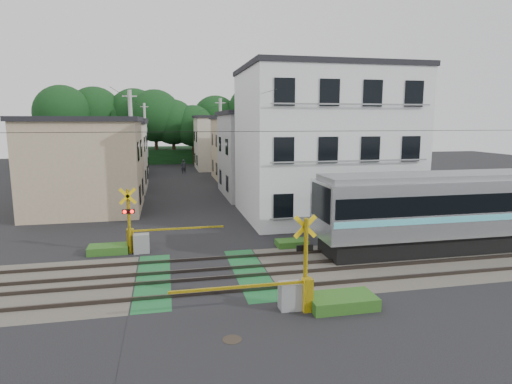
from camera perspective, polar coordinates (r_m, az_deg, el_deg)
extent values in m
plane|color=black|center=(17.26, -7.10, -11.06)|extent=(120.00, 120.00, 0.00)
cube|color=#47423A|center=(17.26, -7.10, -11.05)|extent=(120.00, 6.00, 0.00)
cube|color=black|center=(17.26, -7.10, -11.04)|extent=(5.20, 120.00, 0.00)
cube|color=#145126|center=(17.22, -13.53, -11.28)|extent=(1.30, 6.00, 0.00)
cube|color=#145126|center=(17.50, -0.78, -10.66)|extent=(1.30, 6.00, 0.00)
cube|color=#3F3833|center=(15.47, -6.47, -13.25)|extent=(120.00, 0.08, 0.14)
cube|color=#3F3833|center=(16.77, -6.95, -11.42)|extent=(120.00, 0.08, 0.14)
cube|color=#3F3833|center=(17.70, -7.24, -10.28)|extent=(120.00, 0.08, 0.14)
cube|color=#3F3833|center=(19.02, -7.60, -8.88)|extent=(120.00, 0.08, 0.14)
cube|color=black|center=(23.80, 28.75, -5.32)|extent=(16.85, 2.32, 0.88)
cube|color=black|center=(20.43, 15.43, -7.19)|extent=(2.34, 2.14, 0.58)
cube|color=silver|center=(23.46, 29.08, -1.28)|extent=(17.55, 2.73, 2.53)
cube|color=black|center=(23.41, 29.14, -0.54)|extent=(17.27, 2.77, 0.86)
cube|color=#5BD1E5|center=(23.52, 29.01, -2.13)|extent=(17.37, 2.76, 0.27)
cube|color=slate|center=(23.27, 29.36, 2.08)|extent=(17.20, 2.24, 0.23)
cube|color=black|center=(18.87, 8.74, -1.35)|extent=(0.10, 2.35, 1.52)
cylinder|color=yellow|center=(13.99, 6.62, -9.49)|extent=(0.14, 0.14, 3.00)
cube|color=yellow|center=(13.74, 6.58, -4.62)|extent=(0.77, 0.05, 0.77)
cube|color=yellow|center=(13.74, 6.58, -4.62)|extent=(0.77, 0.05, 0.77)
cube|color=black|center=(13.92, 6.53, -7.41)|extent=(0.55, 0.05, 0.20)
sphere|color=#FF0C07|center=(13.93, 5.82, -7.39)|extent=(0.16, 0.16, 0.16)
sphere|color=#FF0C07|center=(14.03, 7.07, -7.30)|extent=(0.16, 0.16, 0.16)
cube|color=gray|center=(14.22, 4.57, -13.66)|extent=(0.70, 0.50, 0.90)
cube|color=yellow|center=(14.10, 6.88, -13.46)|extent=(0.30, 0.30, 1.10)
cube|color=yellow|center=(13.42, -2.44, -12.55)|extent=(4.20, 0.08, 0.08)
cylinder|color=yellow|center=(20.31, -16.56, -3.82)|extent=(0.14, 0.14, 3.00)
cube|color=yellow|center=(19.98, -16.74, -0.54)|extent=(0.77, 0.05, 0.77)
cube|color=yellow|center=(19.98, -16.74, -0.54)|extent=(0.77, 0.05, 0.77)
cube|color=black|center=(20.10, -16.65, -2.50)|extent=(0.55, 0.05, 0.20)
sphere|color=#FF0C07|center=(20.06, -17.12, -2.55)|extent=(0.16, 0.16, 0.16)
sphere|color=#FF0C07|center=(20.03, -16.21, -2.52)|extent=(0.16, 0.16, 0.16)
cube|color=gray|center=(20.53, -15.02, -6.64)|extent=(0.70, 0.50, 0.90)
cube|color=yellow|center=(20.78, -16.38, -6.22)|extent=(0.30, 0.30, 1.10)
cube|color=yellow|center=(20.60, -10.17, -4.82)|extent=(4.20, 0.08, 0.08)
cube|color=white|center=(27.47, 8.95, 6.16)|extent=(10.00, 8.00, 9.00)
cube|color=black|center=(27.60, 9.20, 15.83)|extent=(10.20, 8.16, 0.30)
cube|color=black|center=(22.88, 3.68, -1.97)|extent=(1.10, 0.06, 1.40)
cube|color=black|center=(23.65, 9.40, -1.71)|extent=(1.10, 0.06, 1.40)
cube|color=black|center=(24.64, 14.72, -1.44)|extent=(1.10, 0.06, 1.40)
cube|color=black|center=(25.83, 19.58, -1.19)|extent=(1.10, 0.06, 1.40)
cube|color=gray|center=(24.06, 12.33, -3.07)|extent=(9.00, 0.06, 0.08)
cube|color=black|center=(22.48, 3.76, 5.54)|extent=(1.10, 0.06, 1.40)
cube|color=black|center=(23.27, 9.60, 5.56)|extent=(1.10, 0.06, 1.40)
cube|color=black|center=(24.27, 15.01, 5.53)|extent=(1.10, 0.06, 1.40)
cube|color=black|center=(25.48, 19.96, 5.46)|extent=(1.10, 0.06, 1.40)
cube|color=gray|center=(23.60, 12.59, 4.06)|extent=(9.00, 0.06, 0.08)
cube|color=black|center=(22.48, 3.84, 13.19)|extent=(1.10, 0.06, 1.40)
cube|color=black|center=(23.26, 9.81, 12.95)|extent=(1.10, 0.06, 1.40)
cube|color=black|center=(24.27, 15.32, 12.61)|extent=(1.10, 0.06, 1.40)
cube|color=black|center=(25.47, 20.34, 12.20)|extent=(1.10, 0.06, 1.40)
cube|color=gray|center=(23.52, 12.86, 11.35)|extent=(9.00, 0.06, 0.08)
cube|color=tan|center=(30.72, -21.74, 3.13)|extent=(7.00, 7.00, 6.00)
cube|color=black|center=(30.57, -22.10, 9.00)|extent=(7.35, 7.35, 0.30)
cube|color=black|center=(28.81, -15.18, -0.32)|extent=(0.06, 1.00, 1.20)
cube|color=black|center=(32.26, -14.85, 0.71)|extent=(0.06, 1.00, 1.20)
cube|color=black|center=(28.49, -15.42, 5.24)|extent=(0.06, 1.00, 1.20)
cube|color=black|center=(31.97, -15.07, 5.68)|extent=(0.06, 1.00, 1.20)
cube|color=#9D9FA2|center=(35.18, 1.34, 4.92)|extent=(7.00, 8.00, 6.50)
cube|color=black|center=(35.07, 1.36, 10.47)|extent=(7.35, 8.40, 0.30)
cube|color=black|center=(32.79, -3.88, 1.14)|extent=(0.06, 1.00, 1.20)
cube|color=black|center=(36.71, -4.77, 2.02)|extent=(0.06, 1.00, 1.20)
cube|color=black|center=(32.50, -3.94, 6.03)|extent=(0.06, 1.00, 1.20)
cube|color=black|center=(36.46, -4.83, 6.39)|extent=(0.06, 1.00, 1.20)
cube|color=beige|center=(39.66, -20.30, 4.35)|extent=(8.00, 7.00, 5.80)
cube|color=black|center=(39.54, -20.55, 8.75)|extent=(8.40, 7.35, 0.30)
cube|color=black|center=(37.71, -14.46, 1.95)|extent=(0.06, 1.00, 1.20)
cube|color=black|center=(41.18, -14.27, 2.57)|extent=(0.06, 1.00, 1.20)
cube|color=black|center=(37.46, -14.64, 6.20)|extent=(0.06, 1.00, 1.20)
cube|color=black|center=(40.95, -14.43, 6.46)|extent=(0.06, 1.00, 1.20)
cube|color=tan|center=(45.03, -1.11, 5.73)|extent=(7.00, 7.00, 6.20)
cube|color=black|center=(44.93, -1.12, 9.86)|extent=(7.35, 7.35, 0.30)
cube|color=black|center=(42.92, -5.30, 3.09)|extent=(0.06, 1.00, 1.20)
cube|color=black|center=(46.38, -5.81, 3.56)|extent=(0.06, 1.00, 1.20)
cube|color=black|center=(42.70, -5.36, 6.83)|extent=(0.06, 1.00, 1.20)
cube|color=black|center=(46.18, -5.87, 7.01)|extent=(0.06, 1.00, 1.20)
cube|color=#9D9FA2|center=(49.52, -18.45, 5.47)|extent=(7.00, 8.00, 6.00)
cube|color=black|center=(49.43, -18.64, 9.11)|extent=(7.35, 8.40, 0.30)
cube|color=black|center=(47.40, -14.36, 3.44)|extent=(0.06, 1.00, 1.20)
cube|color=black|center=(51.38, -14.19, 3.89)|extent=(0.06, 1.00, 1.20)
cube|color=black|center=(47.20, -14.50, 6.82)|extent=(0.06, 1.00, 1.20)
cube|color=black|center=(51.20, -14.32, 7.01)|extent=(0.06, 1.00, 1.20)
cube|color=beige|center=(54.75, -3.83, 6.47)|extent=(8.00, 7.00, 6.40)
cube|color=black|center=(54.68, -3.87, 9.98)|extent=(8.40, 7.35, 0.30)
cube|color=black|center=(52.72, -7.88, 4.22)|extent=(0.06, 1.00, 1.20)
cube|color=black|center=(56.20, -8.14, 4.53)|extent=(0.06, 1.00, 1.20)
cube|color=black|center=(52.54, -7.95, 7.26)|extent=(0.06, 1.00, 1.20)
cube|color=black|center=(56.03, -8.21, 7.39)|extent=(0.06, 1.00, 1.20)
cube|color=#113514|center=(66.32, -10.89, 4.94)|extent=(40.00, 10.00, 2.00)
cylinder|color=#332114|center=(64.69, -24.12, 5.70)|extent=(0.50, 0.50, 5.42)
sphere|color=#113514|center=(64.61, -24.39, 9.53)|extent=(7.59, 7.59, 7.59)
cylinder|color=#332114|center=(66.73, -20.46, 6.03)|extent=(0.50, 0.50, 5.45)
sphere|color=#113514|center=(66.66, -20.68, 9.77)|extent=(7.63, 7.63, 7.63)
cylinder|color=#332114|center=(66.68, -17.97, 5.82)|extent=(0.50, 0.50, 4.67)
sphere|color=#113514|center=(66.58, -18.13, 9.03)|extent=(6.54, 6.54, 6.54)
cylinder|color=#332114|center=(66.32, -15.72, 6.22)|extent=(0.50, 0.50, 5.37)
sphere|color=#113514|center=(66.25, -15.88, 9.93)|extent=(7.52, 7.52, 7.52)
cylinder|color=#332114|center=(62.27, -13.14, 6.05)|extent=(0.50, 0.50, 5.18)
sphere|color=#113514|center=(62.18, -13.29, 9.86)|extent=(7.26, 7.26, 7.26)
cylinder|color=#332114|center=(62.17, -10.89, 5.81)|extent=(0.50, 0.50, 4.52)
sphere|color=#113514|center=(62.05, -11.00, 9.14)|extent=(6.33, 6.33, 6.33)
cylinder|color=#332114|center=(61.58, -8.31, 5.66)|extent=(0.50, 0.50, 4.12)
sphere|color=#113514|center=(61.46, -8.38, 8.73)|extent=(5.77, 5.77, 5.77)
cylinder|color=#332114|center=(65.27, -5.36, 6.27)|extent=(0.50, 0.50, 4.89)
sphere|color=#113514|center=(65.18, -5.41, 9.71)|extent=(6.85, 6.85, 6.85)
cylinder|color=#332114|center=(66.71, -4.24, 6.03)|extent=(0.50, 0.50, 4.15)
sphere|color=#113514|center=(66.60, -4.28, 8.88)|extent=(5.81, 5.81, 5.81)
cylinder|color=#332114|center=(64.05, -0.20, 6.59)|extent=(0.50, 0.50, 5.66)
sphere|color=#113514|center=(63.99, -0.21, 10.65)|extent=(7.93, 7.93, 7.93)
cylinder|color=#332114|center=(67.97, 0.82, 6.80)|extent=(0.50, 0.50, 5.76)
sphere|color=#113514|center=(67.91, 0.83, 10.68)|extent=(8.06, 8.06, 8.06)
cube|color=black|center=(18.80, 10.92, 7.99)|extent=(60.00, 0.02, 0.02)
cylinder|color=#A5A5A0|center=(29.27, -16.17, 5.11)|extent=(0.26, 0.26, 8.00)
cube|color=#A5A5A0|center=(29.24, -16.50, 12.16)|extent=(0.90, 0.08, 0.08)
cylinder|color=#A5A5A0|center=(38.49, -4.71, 6.40)|extent=(0.26, 0.26, 8.00)
cube|color=#A5A5A0|center=(38.47, -4.79, 11.77)|extent=(0.90, 0.08, 0.08)
cylinder|color=#A5A5A0|center=(50.21, -14.50, 6.84)|extent=(0.26, 0.26, 8.00)
cube|color=#A5A5A0|center=(50.19, -14.67, 10.95)|extent=(0.90, 0.08, 0.08)
cube|color=black|center=(39.70, -15.33, 11.11)|extent=(0.02, 42.00, 0.02)
cube|color=black|center=(39.95, -5.06, 11.39)|extent=(0.02, 42.00, 0.02)
imported|color=#292B34|center=(49.96, -9.64, 3.36)|extent=(0.66, 0.48, 1.68)
cylinder|color=#2D261E|center=(12.60, -3.21, -19.07)|extent=(0.54, 0.54, 0.02)
cube|color=#2D5E1E|center=(14.69, 11.36, -14.10)|extent=(2.20, 1.20, 0.40)
cube|color=#2D5E1E|center=(21.03, -19.06, -7.22)|extent=(1.80, 1.00, 0.36)
cube|color=#2D5E1E|center=(21.04, 4.78, -6.80)|extent=(1.50, 0.90, 0.30)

